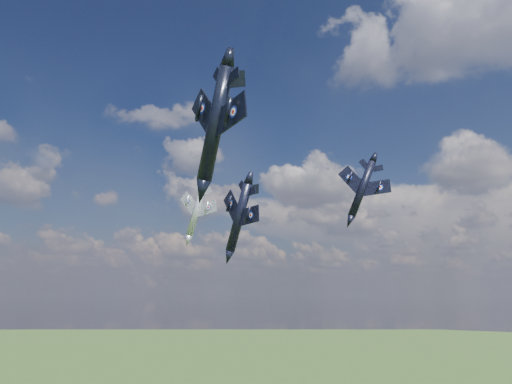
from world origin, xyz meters
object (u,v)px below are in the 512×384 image
Objects in this scene: jet_lead_navy at (239,217)px; jet_right_navy at (215,124)px; jet_left_silver at (197,210)px; jet_high_navy at (362,189)px.

jet_right_navy is at bearing -40.58° from jet_lead_navy.
jet_lead_navy is 0.98× the size of jet_left_silver.
jet_lead_navy is 0.90× the size of jet_right_navy.
jet_high_navy reaches higher than jet_lead_navy.
jet_lead_navy is 25.57m from jet_high_navy.
jet_left_silver reaches higher than jet_lead_navy.
jet_right_navy is (13.14, -20.25, 5.52)m from jet_lead_navy.
jet_lead_navy is at bearing -38.93° from jet_left_silver.
jet_high_navy is at bearing 85.71° from jet_lead_navy.
jet_left_silver is at bearing 173.48° from jet_high_navy.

